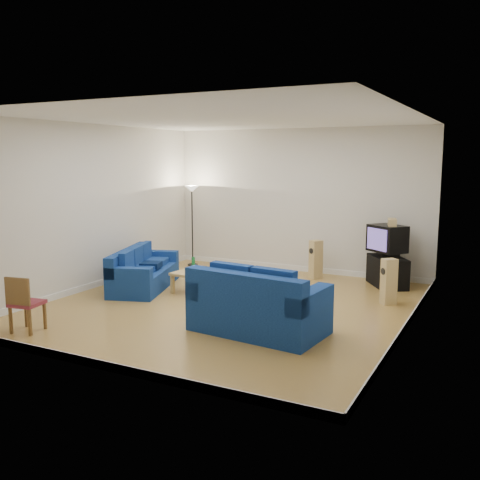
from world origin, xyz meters
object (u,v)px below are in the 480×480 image
at_px(sofa_loveseat, 257,309).
at_px(television, 387,239).
at_px(tv_stand, 387,271).
at_px(coffee_table, 201,276).
at_px(sofa_three_seat, 142,274).

relative_size(sofa_loveseat, television, 2.34).
relative_size(tv_stand, television, 1.13).
bearing_deg(sofa_loveseat, coffee_table, 146.44).
bearing_deg(coffee_table, television, 38.22).
bearing_deg(tv_stand, television, -159.96).
relative_size(sofa_three_seat, tv_stand, 2.23).
bearing_deg(sofa_loveseat, television, 80.50).
xyz_separation_m(sofa_three_seat, television, (4.24, 2.42, 0.67)).
distance_m(sofa_loveseat, tv_stand, 3.98).
distance_m(coffee_table, television, 3.79).
distance_m(sofa_three_seat, coffee_table, 1.30).
height_order(sofa_loveseat, coffee_table, sofa_loveseat).
bearing_deg(coffee_table, tv_stand, 37.50).
xyz_separation_m(sofa_loveseat, tv_stand, (1.09, 3.83, -0.06)).
height_order(tv_stand, television, television).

